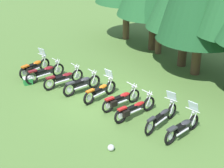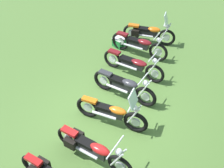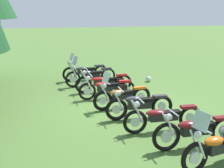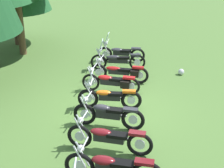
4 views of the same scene
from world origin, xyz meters
The scene contains 8 objects.
ground_plane centered at (0.00, 0.00, 0.00)m, with size 80.00×80.00×0.00m, color #4C7033.
motorcycle_0 centered at (-4.61, -1.10, 0.48)m, with size 0.90×2.13×1.37m.
motorcycle_1 centered at (-3.59, -0.95, 0.47)m, with size 0.61×2.36×1.03m.
motorcycle_2 centered at (-2.37, -0.53, 0.44)m, with size 0.66×2.38×1.00m.
motorcycle_3 centered at (-1.18, -0.16, 0.46)m, with size 0.65×2.23×1.01m.
motorcycle_4 centered at (-0.03, 0.14, 0.45)m, with size 0.67×2.15×1.36m.
motorcycle_5 centered at (1.24, 0.37, 0.44)m, with size 0.73×2.22×0.99m.
picnic_cooler centered at (-3.70, -1.94, 0.19)m, with size 0.47×0.52×0.38m.
Camera 2 is at (4.12, 2.88, 5.65)m, focal length 41.31 mm.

